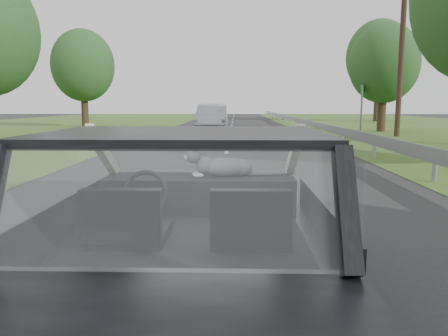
# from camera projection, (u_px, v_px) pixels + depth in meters

# --- Properties ---
(ground) EXTENTS (140.00, 140.00, 0.00)m
(ground) POSITION_uv_depth(u_px,v_px,m) (194.00, 324.00, 3.21)
(ground) COLOR #262626
(ground) RESTS_ON ground
(subject_car) EXTENTS (1.80, 4.00, 1.45)m
(subject_car) POSITION_uv_depth(u_px,v_px,m) (193.00, 229.00, 3.11)
(subject_car) COLOR black
(subject_car) RESTS_ON ground
(dashboard) EXTENTS (1.58, 0.45, 0.30)m
(dashboard) POSITION_uv_depth(u_px,v_px,m) (200.00, 194.00, 3.71)
(dashboard) COLOR black
(dashboard) RESTS_ON subject_car
(driver_seat) EXTENTS (0.50, 0.72, 0.42)m
(driver_seat) POSITION_uv_depth(u_px,v_px,m) (126.00, 218.00, 2.81)
(driver_seat) COLOR black
(driver_seat) RESTS_ON subject_car
(passenger_seat) EXTENTS (0.50, 0.72, 0.42)m
(passenger_seat) POSITION_uv_depth(u_px,v_px,m) (250.00, 219.00, 2.79)
(passenger_seat) COLOR black
(passenger_seat) RESTS_ON subject_car
(steering_wheel) EXTENTS (0.36, 0.36, 0.04)m
(steering_wheel) POSITION_uv_depth(u_px,v_px,m) (146.00, 192.00, 3.41)
(steering_wheel) COLOR black
(steering_wheel) RESTS_ON dashboard
(cat) EXTENTS (0.63, 0.31, 0.27)m
(cat) POSITION_uv_depth(u_px,v_px,m) (226.00, 166.00, 3.68)
(cat) COLOR gray
(cat) RESTS_ON dashboard
(guardrail) EXTENTS (0.05, 90.00, 0.32)m
(guardrail) POSITION_uv_depth(u_px,v_px,m) (371.00, 139.00, 12.90)
(guardrail) COLOR #A5A5A5
(guardrail) RESTS_ON ground
(other_car) EXTENTS (1.98, 4.96, 1.63)m
(other_car) POSITION_uv_depth(u_px,v_px,m) (212.00, 117.00, 26.42)
(other_car) COLOR #B6BACA
(other_car) RESTS_ON ground
(highway_sign) EXTENTS (0.49, 1.04, 2.68)m
(highway_sign) POSITION_uv_depth(u_px,v_px,m) (361.00, 109.00, 24.50)
(highway_sign) COLOR #1A652C
(highway_sign) RESTS_ON ground
(utility_pole) EXTENTS (0.32, 0.32, 8.09)m
(utility_pole) POSITION_uv_depth(u_px,v_px,m) (401.00, 54.00, 21.21)
(utility_pole) COLOR #3F2C22
(utility_pole) RESTS_ON ground
(tree_2) EXTENTS (4.57, 4.57, 6.10)m
(tree_2) POSITION_uv_depth(u_px,v_px,m) (383.00, 79.00, 25.37)
(tree_2) COLOR #295E27
(tree_2) RESTS_ON ground
(tree_3) EXTENTS (7.57, 7.57, 9.04)m
(tree_3) POSITION_uv_depth(u_px,v_px,m) (378.00, 72.00, 40.28)
(tree_3) COLOR #295E27
(tree_3) RESTS_ON ground
(tree_6) EXTENTS (5.07, 5.07, 6.58)m
(tree_6) POSITION_uv_depth(u_px,v_px,m) (84.00, 80.00, 30.56)
(tree_6) COLOR #295E27
(tree_6) RESTS_ON ground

